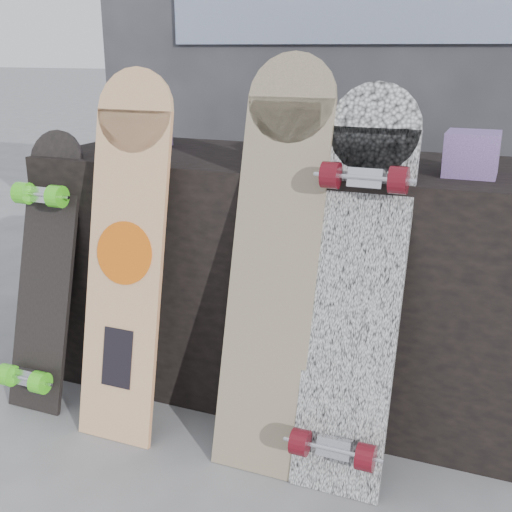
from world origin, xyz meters
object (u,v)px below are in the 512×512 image
at_px(longboard_geisha, 126,248).
at_px(longboard_celtic, 276,251).
at_px(longboard_cascadia, 356,284).
at_px(vendor_table, 288,276).
at_px(skateboard_dark, 43,269).

xyz_separation_m(longboard_geisha, longboard_celtic, (0.45, 0.06, 0.03)).
xyz_separation_m(longboard_celtic, longboard_cascadia, (0.23, -0.02, -0.05)).
relative_size(vendor_table, skateboard_dark, 1.80).
height_order(vendor_table, skateboard_dark, skateboard_dark).
distance_m(vendor_table, longboard_cascadia, 0.51).
distance_m(longboard_cascadia, skateboard_dark, 1.03).
relative_size(longboard_celtic, skateboard_dark, 1.27).
xyz_separation_m(vendor_table, longboard_geisha, (-0.36, -0.41, 0.17)).
bearing_deg(longboard_cascadia, vendor_table, 130.58).
bearing_deg(vendor_table, longboard_cascadia, -49.42).
distance_m(longboard_celtic, longboard_cascadia, 0.24).
distance_m(vendor_table, longboard_geisha, 0.57).
bearing_deg(longboard_geisha, skateboard_dark, 175.14).
height_order(longboard_celtic, longboard_cascadia, longboard_celtic).
bearing_deg(longboard_geisha, longboard_celtic, 7.20).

